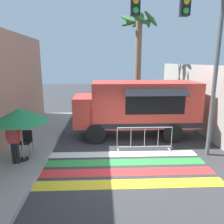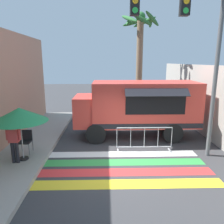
# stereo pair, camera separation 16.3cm
# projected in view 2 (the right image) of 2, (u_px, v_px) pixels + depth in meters

# --- Properties ---
(ground_plane) EXTENTS (60.00, 60.00, 0.00)m
(ground_plane) POSITION_uv_depth(u_px,v_px,m) (121.00, 166.00, 8.08)
(ground_plane) COLOR #38383A
(concrete_wall_right) EXTENTS (0.20, 16.00, 3.59)m
(concrete_wall_right) POSITION_uv_depth(u_px,v_px,m) (211.00, 103.00, 10.71)
(concrete_wall_right) COLOR #A39E93
(concrete_wall_right) RESTS_ON ground_plane
(crosswalk_painted) EXTENTS (6.40, 2.84, 0.01)m
(crosswalk_painted) POSITION_uv_depth(u_px,v_px,m) (121.00, 167.00, 7.98)
(crosswalk_painted) COLOR yellow
(crosswalk_painted) RESTS_ON ground_plane
(food_truck) EXTENTS (6.03, 2.59, 2.80)m
(food_truck) POSITION_uv_depth(u_px,v_px,m) (135.00, 105.00, 10.88)
(food_truck) COLOR #D13D33
(food_truck) RESTS_ON ground_plane
(traffic_signal_pole) EXTENTS (4.10, 0.29, 6.76)m
(traffic_signal_pole) POSITION_uv_depth(u_px,v_px,m) (186.00, 32.00, 7.85)
(traffic_signal_pole) COLOR #515456
(traffic_signal_pole) RESTS_ON ground_plane
(patio_umbrella) EXTENTS (2.01, 2.01, 1.99)m
(patio_umbrella) POSITION_uv_depth(u_px,v_px,m) (19.00, 115.00, 7.85)
(patio_umbrella) COLOR black
(patio_umbrella) RESTS_ON sidewalk_left
(folding_chair) EXTENTS (0.47, 0.47, 0.90)m
(folding_chair) POSITION_uv_depth(u_px,v_px,m) (25.00, 139.00, 8.79)
(folding_chair) COLOR #4C4C51
(folding_chair) RESTS_ON sidewalk_left
(vendor_person) EXTENTS (0.53, 0.22, 1.69)m
(vendor_person) POSITION_uv_depth(u_px,v_px,m) (14.00, 138.00, 7.76)
(vendor_person) COLOR black
(vendor_person) RESTS_ON sidewalk_left
(barricade_front) EXTENTS (2.37, 0.44, 1.06)m
(barricade_front) POSITION_uv_depth(u_px,v_px,m) (144.00, 139.00, 9.29)
(barricade_front) COLOR #B7BABF
(barricade_front) RESTS_ON ground_plane
(palm_tree) EXTENTS (2.50, 2.45, 6.74)m
(palm_tree) POSITION_uv_depth(u_px,v_px,m) (140.00, 49.00, 13.88)
(palm_tree) COLOR #7A664C
(palm_tree) RESTS_ON ground_plane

